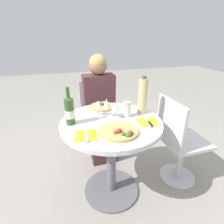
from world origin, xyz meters
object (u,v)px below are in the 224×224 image
chair_empty_side (178,143)px  dining_table (111,142)px  pizza_large (119,131)px  seated_diner (101,113)px  wine_bottle (70,110)px  tall_carafe (143,96)px  chair_behind_diner (99,117)px

chair_empty_side → dining_table: bearing=-92.2°
dining_table → pizza_large: 0.29m
seated_diner → wine_bottle: 0.75m
pizza_large → tall_carafe: bearing=42.9°
seated_diner → pizza_large: size_ratio=4.30×
chair_empty_side → tall_carafe: bearing=-106.2°
chair_behind_diner → tall_carafe: tall_carafe is taller
seated_diner → wine_bottle: (-0.36, -0.57, 0.32)m
dining_table → seated_diner: bearing=85.7°
chair_empty_side → wine_bottle: 1.07m
dining_table → pizza_large: size_ratio=2.91×
dining_table → chair_empty_side: chair_empty_side is taller
dining_table → chair_empty_side: bearing=-2.2°
chair_empty_side → chair_behind_diner: bearing=-141.3°
pizza_large → seated_diner: bearing=86.9°
seated_diner → chair_empty_side: (0.62, -0.64, -0.12)m
chair_behind_diner → wine_bottle: (-0.36, -0.71, 0.43)m
seated_diner → tall_carafe: 0.69m
dining_table → seated_diner: (0.05, 0.61, -0.00)m
dining_table → wine_bottle: size_ratio=2.79×
seated_diner → pizza_large: seated_diner is taller
pizza_large → tall_carafe: tall_carafe is taller
dining_table → chair_empty_side: size_ratio=0.92×
pizza_large → chair_behind_diner: bearing=87.4°
seated_diner → chair_behind_diner: bearing=-90.0°
pizza_large → chair_empty_side: bearing=14.7°
wine_bottle → pizza_large: bearing=-36.8°
dining_table → pizza_large: (0.00, -0.20, 0.21)m
chair_behind_diner → pizza_large: size_ratio=3.15×
chair_empty_side → wine_bottle: (-0.98, 0.06, 0.43)m
chair_empty_side → pizza_large: 0.76m
wine_bottle → tall_carafe: bearing=3.7°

